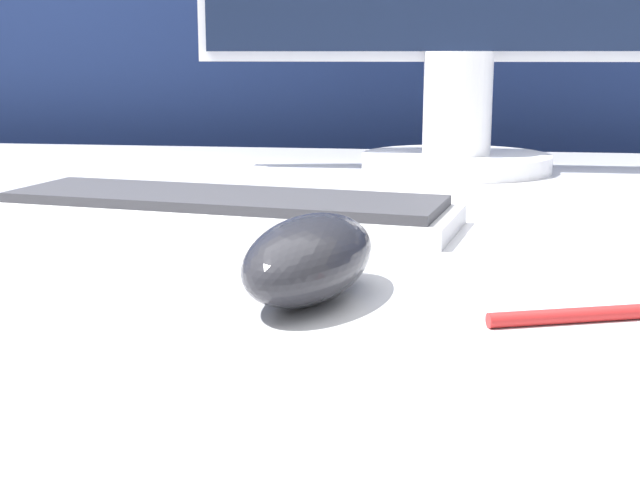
{
  "coord_description": "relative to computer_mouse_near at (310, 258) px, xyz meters",
  "views": [
    {
      "loc": [
        0.11,
        -0.76,
        0.9
      ],
      "look_at": [
        0.03,
        -0.24,
        0.79
      ],
      "focal_mm": 50.0,
      "sensor_mm": 36.0,
      "label": 1
    }
  ],
  "objects": [
    {
      "name": "keyboard",
      "position": [
        -0.11,
        0.22,
        -0.01
      ],
      "size": [
        0.39,
        0.17,
        0.02
      ],
      "rotation": [
        0.0,
        0.0,
        -0.16
      ],
      "color": "silver",
      "rests_on": "desk"
    },
    {
      "name": "partition_panel",
      "position": [
        -0.03,
        0.95,
        -0.04
      ],
      "size": [
        5.0,
        0.03,
        1.49
      ],
      "color": "navy",
      "rests_on": "ground_plane"
    },
    {
      "name": "computer_mouse_near",
      "position": [
        0.0,
        0.0,
        0.0
      ],
      "size": [
        0.09,
        0.14,
        0.05
      ],
      "rotation": [
        0.0,
        0.0,
        -0.22
      ],
      "color": "#232328",
      "rests_on": "desk"
    },
    {
      "name": "pen",
      "position": [
        0.17,
        -0.01,
        -0.02
      ],
      "size": [
        0.15,
        0.06,
        0.01
      ],
      "rotation": [
        0.0,
        0.0,
        0.35
      ],
      "color": "red",
      "rests_on": "desk"
    }
  ]
}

